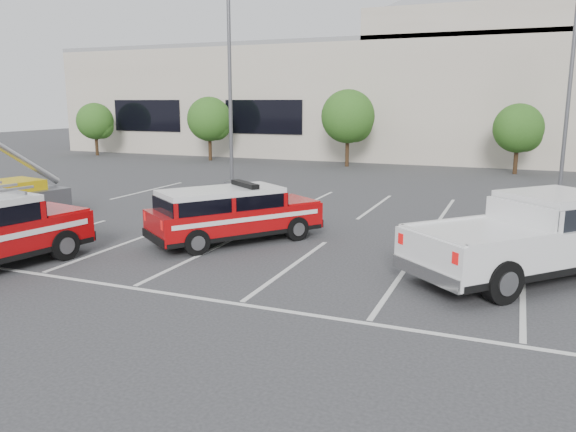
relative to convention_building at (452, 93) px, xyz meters
name	(u,v)px	position (x,y,z in m)	size (l,w,h in m)	color
ground	(291,267)	(-0.18, -31.86, -4.72)	(120.00, 120.00, 0.00)	#2F2F32
stall_markings	(343,230)	(-0.18, -27.36, -4.71)	(23.00, 15.00, 0.01)	silver
convention_building	(452,93)	(0.00, 0.00, 0.00)	(60.00, 16.99, 13.20)	beige
tree_far_left	(97,123)	(-25.09, -9.82, -2.22)	(2.77, 2.77, 3.99)	#3F2B19
tree_left	(211,121)	(-15.09, -9.82, -1.95)	(3.07, 3.07, 4.42)	#3F2B19
tree_mid_left	(349,118)	(-5.09, -9.82, -1.68)	(3.37, 3.37, 4.85)	#3F2B19
tree_mid_right	(520,130)	(4.91, -9.82, -2.22)	(2.77, 2.77, 3.99)	#3F2B19
light_pole_left	(230,78)	(-8.18, -19.86, 0.47)	(0.90, 0.60, 10.24)	#59595E
light_pole_mid	(571,76)	(6.82, -15.86, 0.47)	(0.90, 0.60, 10.24)	#59595E
fire_chief_suv	(233,218)	(-2.75, -30.08, -4.00)	(4.43, 5.10, 1.76)	#9B0709
white_pickup	(537,244)	(5.48, -30.35, -3.93)	(5.99, 6.24, 1.98)	silver
utility_rig	(2,204)	(-11.23, -30.76, -4.07)	(3.88, 4.02, 3.26)	#59595E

